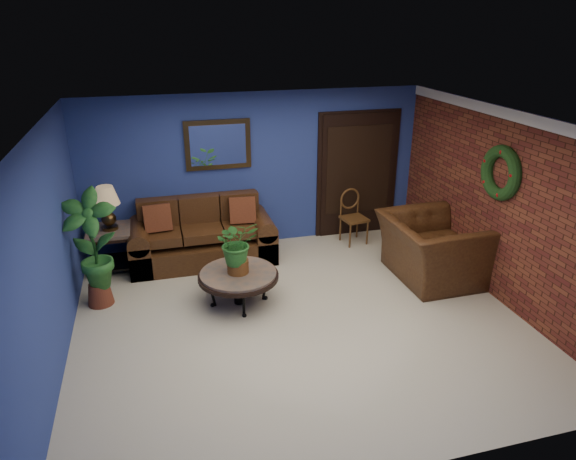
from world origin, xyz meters
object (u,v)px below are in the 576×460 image
object	(u,v)px
table_lamp	(107,203)
side_chair	(353,213)
end_table	(112,239)
sofa	(202,240)
armchair	(431,249)
coffee_table	(238,276)

from	to	relation	value
table_lamp	side_chair	distance (m)	3.89
side_chair	end_table	bearing A→B (deg)	172.51
sofa	end_table	xyz separation A→B (m)	(-1.32, -0.03, 0.18)
sofa	armchair	xyz separation A→B (m)	(3.13, -1.49, 0.13)
end_table	table_lamp	xyz separation A→B (m)	(-0.00, 0.00, 0.56)
end_table	table_lamp	distance (m)	0.56
sofa	coffee_table	distance (m)	1.53
sofa	coffee_table	size ratio (longest dim) A/B	2.07
end_table	side_chair	world-z (taller)	side_chair
table_lamp	side_chair	xyz separation A→B (m)	(3.85, 0.07, -0.56)
sofa	table_lamp	bearing A→B (deg)	-178.58
sofa	side_chair	distance (m)	2.53
table_lamp	side_chair	bearing A→B (deg)	0.99
coffee_table	side_chair	xyz separation A→B (m)	(2.21, 1.53, 0.12)
side_chair	sofa	bearing A→B (deg)	172.29
side_chair	armchair	xyz separation A→B (m)	(0.60, -1.52, -0.06)
table_lamp	armchair	size ratio (longest dim) A/B	0.46
end_table	armchair	world-z (taller)	armchair
end_table	armchair	size ratio (longest dim) A/B	0.52
armchair	table_lamp	bearing A→B (deg)	71.08
end_table	table_lamp	size ratio (longest dim) A/B	1.14
sofa	end_table	size ratio (longest dim) A/B	3.04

